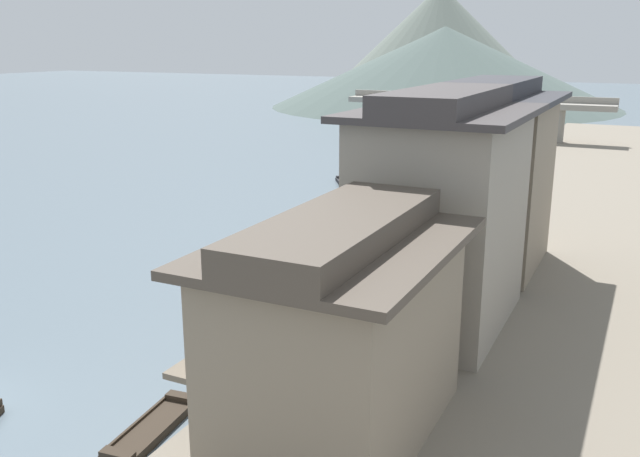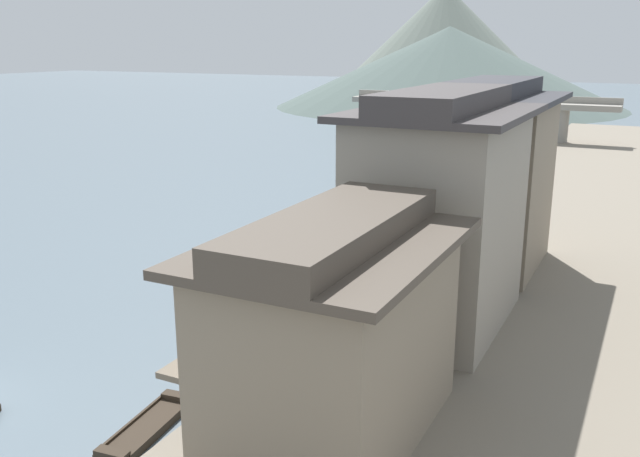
# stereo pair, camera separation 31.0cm
# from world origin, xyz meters

# --- Properties ---
(riverbank_right) EXTENTS (18.00, 110.00, 0.68)m
(riverbank_right) POSITION_xyz_m (16.88, 30.00, 0.34)
(riverbank_right) COLOR slate
(riverbank_right) RESTS_ON ground
(boat_moored_nearest) EXTENTS (1.95, 4.53, 0.78)m
(boat_moored_nearest) POSITION_xyz_m (6.38, 28.63, 0.28)
(boat_moored_nearest) COLOR #232326
(boat_moored_nearest) RESTS_ON ground
(boat_moored_second) EXTENTS (1.17, 4.44, 0.73)m
(boat_moored_second) POSITION_xyz_m (5.88, 14.32, 0.26)
(boat_moored_second) COLOR #423328
(boat_moored_second) RESTS_ON ground
(boat_moored_third) EXTENTS (2.02, 4.70, 0.78)m
(boat_moored_third) POSITION_xyz_m (5.72, 48.17, 0.27)
(boat_moored_third) COLOR #232326
(boat_moored_third) RESTS_ON ground
(boat_moored_far) EXTENTS (3.74, 4.98, 0.72)m
(boat_moored_far) POSITION_xyz_m (-2.85, 37.09, 0.24)
(boat_moored_far) COLOR #232326
(boat_moored_far) RESTS_ON ground
(boat_midriver_drifting) EXTENTS (4.60, 4.01, 0.79)m
(boat_midriver_drifting) POSITION_xyz_m (-2.28, 45.34, 0.27)
(boat_midriver_drifting) COLOR #423328
(boat_midriver_drifting) RESTS_ON ground
(boat_midriver_upstream) EXTENTS (1.67, 3.90, 0.79)m
(boat_midriver_upstream) POSITION_xyz_m (6.58, 35.64, 0.30)
(boat_midriver_upstream) COLOR #232326
(boat_midriver_upstream) RESTS_ON ground
(boat_upstream_distant) EXTENTS (4.79, 4.10, 0.56)m
(boat_upstream_distant) POSITION_xyz_m (-6.26, 58.76, 0.18)
(boat_upstream_distant) COLOR #232326
(boat_upstream_distant) RESTS_ON ground
(boat_crossing_west) EXTENTS (1.47, 3.73, 0.35)m
(boat_crossing_west) POSITION_xyz_m (6.46, 2.30, 0.12)
(boat_crossing_west) COLOR #33281E
(boat_crossing_west) RESTS_ON ground
(house_waterfront_nearest) EXTENTS (5.82, 8.06, 6.14)m
(house_waterfront_nearest) POSITION_xyz_m (11.76, 3.83, 3.67)
(house_waterfront_nearest) COLOR gray
(house_waterfront_nearest) RESTS_ON riverbank_right
(house_waterfront_second) EXTENTS (6.10, 8.34, 8.74)m
(house_waterfront_second) POSITION_xyz_m (11.89, 12.53, 4.97)
(house_waterfront_second) COLOR gray
(house_waterfront_second) RESTS_ON riverbank_right
(house_waterfront_tall) EXTENTS (6.09, 7.43, 8.74)m
(house_waterfront_tall) POSITION_xyz_m (11.89, 20.40, 4.97)
(house_waterfront_tall) COLOR gray
(house_waterfront_tall) RESTS_ON riverbank_right
(stone_bridge) EXTENTS (29.77, 2.40, 5.45)m
(stone_bridge) POSITION_xyz_m (0.00, 65.77, 3.67)
(stone_bridge) COLOR gray
(stone_bridge) RESTS_ON ground
(hill_far_west) EXTENTS (60.45, 60.45, 13.76)m
(hill_far_west) POSITION_xyz_m (-16.05, 108.31, 6.88)
(hill_far_west) COLOR #4C5B56
(hill_far_west) RESTS_ON ground
(hill_far_centre) EXTENTS (45.16, 45.16, 21.17)m
(hill_far_centre) POSITION_xyz_m (-19.48, 116.00, 10.59)
(hill_far_centre) COLOR slate
(hill_far_centre) RESTS_ON ground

